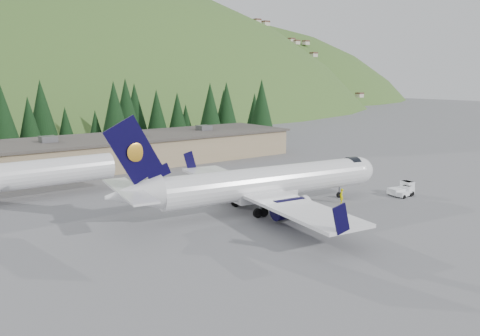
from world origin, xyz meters
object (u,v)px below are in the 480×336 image
at_px(airliner, 263,184).
at_px(second_airliner, 2,177).
at_px(ramp_worker, 341,196).
at_px(terminal_building, 108,152).
at_px(baggage_tug_b, 403,189).
at_px(baggage_tug_a, 404,192).

distance_m(airliner, second_airliner, 32.38).
relative_size(second_airliner, ramp_worker, 14.96).
bearing_deg(terminal_building, airliner, -83.99).
bearing_deg(baggage_tug_b, terminal_building, 128.62).
xyz_separation_m(terminal_building, ramp_worker, (13.68, -41.50, -1.70)).
bearing_deg(baggage_tug_b, ramp_worker, 178.02).
bearing_deg(baggage_tug_b, second_airliner, 157.88).
height_order(baggage_tug_a, baggage_tug_b, baggage_tug_b).
height_order(baggage_tug_a, terminal_building, terminal_building).
height_order(baggage_tug_b, ramp_worker, ramp_worker).
bearing_deg(airliner, baggage_tug_b, -8.45).
bearing_deg(baggage_tug_b, baggage_tug_a, -119.16).
bearing_deg(baggage_tug_a, second_airliner, 142.32).
bearing_deg(second_airliner, terminal_building, 38.78).
xyz_separation_m(second_airliner, terminal_building, (19.91, 16.00, -0.70)).
height_order(second_airliner, ramp_worker, second_airliner).
bearing_deg(ramp_worker, second_airliner, -67.94).
relative_size(baggage_tug_b, terminal_building, 0.05).
bearing_deg(second_airliner, baggage_tug_b, -32.54).
distance_m(second_airliner, baggage_tug_b, 51.44).
distance_m(airliner, baggage_tug_b, 20.39).
height_order(second_airliner, baggage_tug_a, second_airliner).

